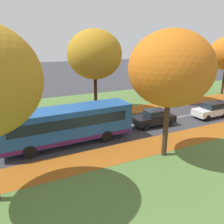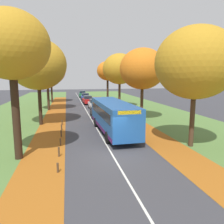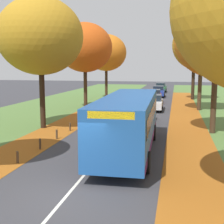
{
  "view_description": "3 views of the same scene",
  "coord_description": "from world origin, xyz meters",
  "views": [
    {
      "loc": [
        17.61,
        2.26,
        7.92
      ],
      "look_at": [
        -0.86,
        10.97,
        1.39
      ],
      "focal_mm": 35.0,
      "sensor_mm": 36.0,
      "label": 1
    },
    {
      "loc": [
        -2.94,
        -13.91,
        5.34
      ],
      "look_at": [
        1.43,
        7.18,
        1.83
      ],
      "focal_mm": 35.0,
      "sensor_mm": 36.0,
      "label": 2
    },
    {
      "loc": [
        3.7,
        -9.99,
        4.59
      ],
      "look_at": [
        -0.56,
        10.62,
        1.43
      ],
      "focal_mm": 50.0,
      "sensor_mm": 36.0,
      "label": 3
    }
  ],
  "objects": [
    {
      "name": "bollard_third",
      "position": [
        -3.55,
        3.04,
        0.29
      ],
      "size": [
        0.12,
        0.12,
        0.57
      ],
      "primitive_type": "cylinder",
      "color": "#4C3823",
      "rests_on": "ground"
    },
    {
      "name": "bollard_sixth",
      "position": [
        -3.57,
        10.55,
        0.28
      ],
      "size": [
        0.12,
        0.12,
        0.57
      ],
      "primitive_type": "cylinder",
      "color": "#4C3823",
      "rests_on": "ground"
    },
    {
      "name": "tree_right_far",
      "position": [
        5.89,
        33.51,
        6.55
      ],
      "size": [
        4.64,
        4.64,
        8.67
      ],
      "color": "black",
      "rests_on": "ground"
    },
    {
      "name": "bollard_fifth",
      "position": [
        -3.58,
        8.05,
        0.3
      ],
      "size": [
        0.12,
        0.12,
        0.6
      ],
      "primitive_type": "cylinder",
      "color": "#4C3823",
      "rests_on": "ground"
    },
    {
      "name": "car_black_lead",
      "position": [
        0.99,
        14.72,
        0.81
      ],
      "size": [
        1.94,
        4.28,
        1.62
      ],
      "color": "black",
      "rests_on": "ground"
    },
    {
      "name": "bollard_second",
      "position": [
        -3.59,
        0.53,
        0.34
      ],
      "size": [
        0.12,
        0.12,
        0.69
      ],
      "primitive_type": "cylinder",
      "color": "#4C3823",
      "rests_on": "ground"
    },
    {
      "name": "bollard_nearest",
      "position": [
        -3.58,
        -1.97,
        0.28
      ],
      "size": [
        0.12,
        0.12,
        0.57
      ],
      "primitive_type": "cylinder",
      "color": "#4C3823",
      "rests_on": "ground"
    },
    {
      "name": "bus",
      "position": [
        1.28,
        6.05,
        1.7
      ],
      "size": [
        2.86,
        10.46,
        2.98
      ],
      "color": "#1E5199",
      "rests_on": "ground"
    },
    {
      "name": "bollard_fourth",
      "position": [
        -3.55,
        5.54,
        0.3
      ],
      "size": [
        0.12,
        0.12,
        0.61
      ],
      "primitive_type": "cylinder",
      "color": "#4C3823",
      "rests_on": "ground"
    },
    {
      "name": "tree_left_mid",
      "position": [
        -5.87,
        22.22,
        6.44
      ],
      "size": [
        5.77,
        5.77,
        9.05
      ],
      "color": "#382619",
      "rests_on": "ground"
    },
    {
      "name": "grass_verge_left",
      "position": [
        -9.2,
        20.0,
        0.0
      ],
      "size": [
        12.0,
        90.0,
        0.01
      ],
      "primitive_type": "cube",
      "color": "#517538",
      "rests_on": "ground"
    },
    {
      "name": "car_blue_fourth_in_line",
      "position": [
        1.15,
        35.84,
        0.81
      ],
      "size": [
        1.8,
        4.21,
        1.62
      ],
      "color": "#233D9E",
      "rests_on": "ground"
    },
    {
      "name": "tree_left_nearest",
      "position": [
        -6.16,
        0.74,
        7.18
      ],
      "size": [
        4.72,
        4.72,
        9.36
      ],
      "color": "black",
      "rests_on": "ground"
    },
    {
      "name": "tree_right_mid",
      "position": [
        6.05,
        23.07,
        6.63
      ],
      "size": [
        5.82,
        5.82,
        9.26
      ],
      "color": "#422D1E",
      "rests_on": "ground"
    },
    {
      "name": "tree_left_far",
      "position": [
        -6.01,
        33.01,
        6.32
      ],
      "size": [
        5.64,
        5.64,
        8.88
      ],
      "color": "#382619",
      "rests_on": "ground"
    },
    {
      "name": "ground_plane",
      "position": [
        0.0,
        0.0,
        0.0
      ],
      "size": [
        160.0,
        160.0,
        0.0
      ],
      "primitive_type": "plane",
      "color": "#38383D"
    },
    {
      "name": "tree_left_near",
      "position": [
        -5.89,
        11.21,
        6.62
      ],
      "size": [
        6.11,
        6.11,
        9.39
      ],
      "color": "black",
      "rests_on": "ground"
    },
    {
      "name": "leaf_litter_left",
      "position": [
        -4.6,
        14.0,
        0.01
      ],
      "size": [
        2.8,
        60.0,
        0.0
      ],
      "primitive_type": "cube",
      "color": "#9E5619",
      "rests_on": "grass_verge_left"
    },
    {
      "name": "car_red_third_in_line",
      "position": [
        1.03,
        28.87,
        0.81
      ],
      "size": [
        1.92,
        4.27,
        1.62
      ],
      "color": "#B21919",
      "rests_on": "ground"
    },
    {
      "name": "tree_right_nearest",
      "position": [
        6.36,
        0.83,
        6.31
      ],
      "size": [
        5.93,
        5.93,
        8.99
      ],
      "color": "#422D1E",
      "rests_on": "ground"
    },
    {
      "name": "car_white_following",
      "position": [
        1.49,
        21.96,
        0.81
      ],
      "size": [
        1.83,
        4.22,
        1.62
      ],
      "color": "silver",
      "rests_on": "ground"
    },
    {
      "name": "grass_verge_right",
      "position": [
        9.2,
        20.0,
        0.0
      ],
      "size": [
        12.0,
        90.0,
        0.01
      ],
      "primitive_type": "cube",
      "color": "#517538",
      "rests_on": "ground"
    },
    {
      "name": "tree_right_near",
      "position": [
        6.21,
        11.86,
        6.26
      ],
      "size": [
        5.58,
        5.58,
        8.79
      ],
      "color": "#422D1E",
      "rests_on": "ground"
    },
    {
      "name": "leaf_litter_right",
      "position": [
        4.6,
        14.0,
        0.01
      ],
      "size": [
        2.8,
        60.0,
        0.0
      ],
      "primitive_type": "cube",
      "color": "#9E5619",
      "rests_on": "grass_verge_right"
    },
    {
      "name": "road_centre_line",
      "position": [
        0.0,
        20.0,
        0.0
      ],
      "size": [
        0.12,
        80.0,
        0.01
      ],
      "primitive_type": "cube",
      "color": "silver",
      "rests_on": "ground"
    },
    {
      "name": "car_green_trailing",
      "position": [
        1.08,
        43.99,
        0.81
      ],
      "size": [
        1.91,
        4.26,
        1.62
      ],
      "color": "#1E6038",
      "rests_on": "ground"
    }
  ]
}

